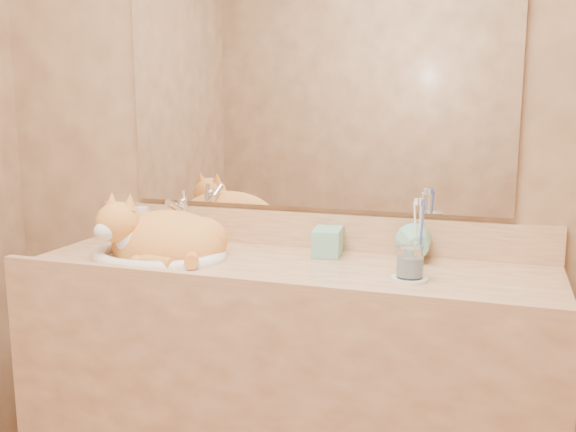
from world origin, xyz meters
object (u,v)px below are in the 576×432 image
(toothbrush_cup, at_px, (418,249))
(cat, at_px, (161,237))
(vanity_counter, at_px, (285,397))
(water_glass, at_px, (410,262))
(sink_basin, at_px, (159,236))
(soap_dispenser, at_px, (325,229))

(toothbrush_cup, bearing_deg, cat, -170.40)
(vanity_counter, xyz_separation_m, water_glass, (0.38, -0.04, 0.48))
(water_glass, bearing_deg, toothbrush_cup, 90.09)
(vanity_counter, xyz_separation_m, sink_basin, (-0.42, -0.02, 0.49))
(toothbrush_cup, distance_m, water_glass, 0.17)
(vanity_counter, distance_m, soap_dispenser, 0.54)
(vanity_counter, distance_m, cat, 0.64)
(cat, bearing_deg, vanity_counter, 5.11)
(vanity_counter, xyz_separation_m, toothbrush_cup, (0.38, 0.13, 0.48))
(water_glass, bearing_deg, cat, 177.23)
(sink_basin, distance_m, cat, 0.02)
(cat, bearing_deg, soap_dispenser, 17.47)
(soap_dispenser, bearing_deg, cat, -173.65)
(water_glass, bearing_deg, sink_basin, 178.41)
(vanity_counter, relative_size, soap_dispenser, 8.19)
(soap_dispenser, bearing_deg, vanity_counter, -135.91)
(toothbrush_cup, bearing_deg, water_glass, -89.91)
(soap_dispenser, distance_m, toothbrush_cup, 0.29)
(sink_basin, bearing_deg, water_glass, -4.80)
(cat, height_order, soap_dispenser, soap_dispenser)
(vanity_counter, relative_size, water_glass, 18.40)
(sink_basin, height_order, water_glass, sink_basin)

